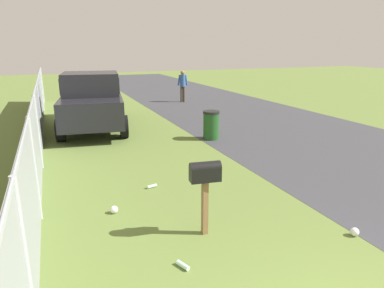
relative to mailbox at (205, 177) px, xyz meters
The scene contains 10 objects.
road_asphalt 6.41m from the mailbox, 64.69° to the right, with size 60.00×6.90×0.01m, color #38383D.
mailbox is the anchor object (origin of this frame).
pickup_truck 8.44m from the mailbox, ahead, with size 5.72×2.87×2.09m.
trash_bin 6.03m from the mailbox, 26.22° to the right, with size 0.54×0.54×0.94m.
pedestrian 13.90m from the mailbox, 19.25° to the right, with size 0.30×0.56×1.70m.
fence_section 6.40m from the mailbox, 23.08° to the left, with size 20.29×0.07×1.86m.
litter_bottle_near_hydrant 2.38m from the mailbox, ahead, with size 0.07×0.07×0.22m, color #B2D8BF.
litter_bag_far_scatter 2.61m from the mailbox, 114.13° to the right, with size 0.14×0.14×0.14m, color silver.
litter_bottle_by_mailbox 1.37m from the mailbox, 137.86° to the left, with size 0.07×0.07×0.22m, color #B2D8BF.
litter_bag_midfield_b 2.01m from the mailbox, 44.44° to the left, with size 0.14×0.14×0.14m, color silver.
Camera 1 is at (-1.33, 2.77, 2.98)m, focal length 32.31 mm.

